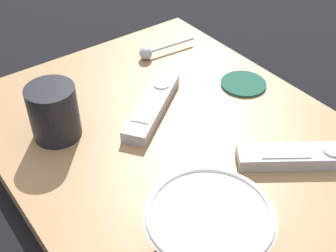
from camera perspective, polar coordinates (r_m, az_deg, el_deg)
ground_plane at (r=0.80m, az=0.17°, el=-2.23°), size 6.00×6.00×0.00m
table at (r=0.79m, az=0.17°, el=-1.36°), size 0.67×0.56×0.03m
cereal_bowl at (r=0.59m, az=5.25°, el=-12.74°), size 0.17×0.17×0.07m
coffee_mug at (r=0.77m, az=-14.41°, el=1.72°), size 0.08×0.08×0.10m
teaspoon at (r=0.97m, az=-2.35°, el=9.47°), size 0.03×0.14×0.03m
tv_remote_near at (r=0.82m, az=-2.04°, el=2.61°), size 0.15×0.19×0.03m
tv_remote_far at (r=0.74m, az=16.32°, el=-3.73°), size 0.15×0.18×0.03m
drink_coaster at (r=0.90m, az=9.63°, el=5.35°), size 0.09×0.09×0.01m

